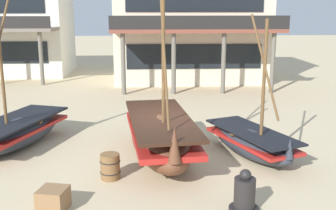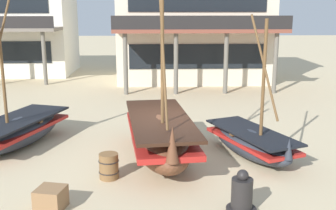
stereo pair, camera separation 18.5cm
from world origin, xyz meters
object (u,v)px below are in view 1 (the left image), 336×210
object	(u,v)px
capstan_winch	(245,195)
cargo_crate	(53,199)
harbor_building_main	(189,26)
fishing_boat_near_left	(252,142)
wooden_barrel	(110,166)
fishing_boat_far_right	(17,131)
fishing_boat_centre_large	(161,136)

from	to	relation	value
capstan_winch	cargo_crate	bearing A→B (deg)	175.78
harbor_building_main	capstan_winch	bearing A→B (deg)	-91.95
fishing_boat_near_left	capstan_winch	world-z (taller)	fishing_boat_near_left
capstan_winch	cargo_crate	xyz separation A→B (m)	(-4.33, 0.32, -0.15)
wooden_barrel	fishing_boat_near_left	bearing A→B (deg)	19.26
fishing_boat_near_left	wooden_barrel	distance (m)	4.50
cargo_crate	wooden_barrel	bearing A→B (deg)	56.00
fishing_boat_far_right	harbor_building_main	bearing A→B (deg)	62.32
wooden_barrel	fishing_boat_centre_large	bearing A→B (deg)	45.61
fishing_boat_centre_large	fishing_boat_far_right	distance (m)	4.94
fishing_boat_centre_large	harbor_building_main	bearing A→B (deg)	80.92
fishing_boat_centre_large	wooden_barrel	xyz separation A→B (m)	(-1.41, -1.44, -0.38)
wooden_barrel	harbor_building_main	xyz separation A→B (m)	(3.81, 16.43, 3.07)
fishing_boat_near_left	fishing_boat_far_right	distance (m)	7.68
capstan_winch	fishing_boat_centre_large	bearing A→B (deg)	116.99
fishing_boat_near_left	fishing_boat_far_right	world-z (taller)	fishing_boat_far_right
fishing_boat_centre_large	cargo_crate	bearing A→B (deg)	-129.14
fishing_boat_far_right	wooden_barrel	distance (m)	4.38
fishing_boat_near_left	harbor_building_main	xyz separation A→B (m)	(-0.43, 14.95, 2.94)
fishing_boat_centre_large	fishing_boat_far_right	world-z (taller)	fishing_boat_centre_large
cargo_crate	capstan_winch	bearing A→B (deg)	-4.22
fishing_boat_near_left	wooden_barrel	bearing A→B (deg)	-160.74
fishing_boat_centre_large	wooden_barrel	distance (m)	2.05
fishing_boat_near_left	fishing_boat_centre_large	size ratio (longest dim) A/B	0.71
fishing_boat_centre_large	capstan_winch	world-z (taller)	fishing_boat_centre_large
fishing_boat_far_right	harbor_building_main	distance (m)	15.59
fishing_boat_near_left	harbor_building_main	size ratio (longest dim) A/B	0.44
fishing_boat_near_left	capstan_winch	xyz separation A→B (m)	(-1.06, -3.51, -0.08)
fishing_boat_near_left	wooden_barrel	world-z (taller)	fishing_boat_near_left
fishing_boat_far_right	harbor_building_main	world-z (taller)	harbor_building_main
capstan_winch	harbor_building_main	bearing A→B (deg)	88.05
fishing_boat_far_right	fishing_boat_centre_large	bearing A→B (deg)	-16.74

